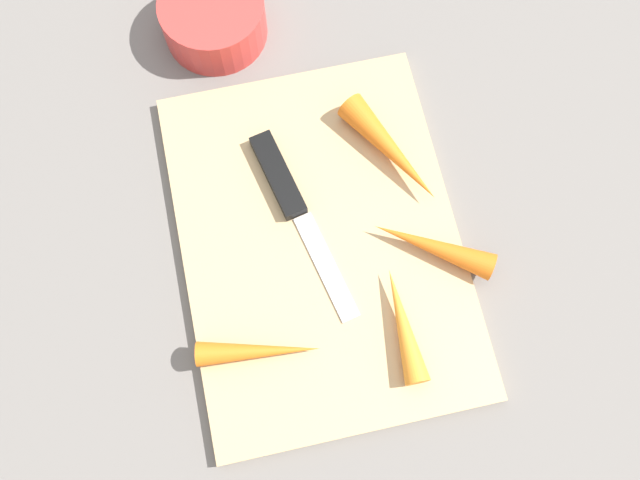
# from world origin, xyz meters

# --- Properties ---
(ground_plane) EXTENTS (1.40, 1.40, 0.00)m
(ground_plane) POSITION_xyz_m (0.00, 0.00, 0.00)
(ground_plane) COLOR slate
(cutting_board) EXTENTS (0.36, 0.26, 0.01)m
(cutting_board) POSITION_xyz_m (0.00, 0.00, 0.01)
(cutting_board) COLOR tan
(cutting_board) RESTS_ON ground_plane
(knife) EXTENTS (0.20, 0.06, 0.01)m
(knife) POSITION_xyz_m (-0.06, -0.02, 0.02)
(knife) COLOR #B7B7BC
(knife) RESTS_ON cutting_board
(carrot_longest) EXTENTS (0.13, 0.08, 0.03)m
(carrot_longest) POSITION_xyz_m (-0.07, 0.09, 0.03)
(carrot_longest) COLOR orange
(carrot_longest) RESTS_ON cutting_board
(carrot_short) EXTENTS (0.04, 0.11, 0.02)m
(carrot_short) POSITION_xyz_m (0.09, -0.08, 0.02)
(carrot_short) COLOR orange
(carrot_short) RESTS_ON cutting_board
(carrot_long) EXTENTS (0.08, 0.11, 0.03)m
(carrot_long) POSITION_xyz_m (0.03, 0.10, 0.02)
(carrot_long) COLOR orange
(carrot_long) RESTS_ON cutting_board
(carrot_shortest) EXTENTS (0.10, 0.02, 0.02)m
(carrot_shortest) POSITION_xyz_m (0.10, 0.05, 0.02)
(carrot_shortest) COLOR orange
(carrot_shortest) RESTS_ON cutting_board
(small_bowl) EXTENTS (0.11, 0.11, 0.05)m
(small_bowl) POSITION_xyz_m (-0.25, -0.06, 0.02)
(small_bowl) COLOR red
(small_bowl) RESTS_ON ground_plane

